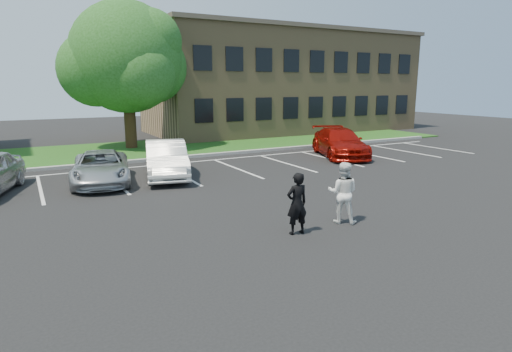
% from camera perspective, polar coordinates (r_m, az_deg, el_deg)
% --- Properties ---
extents(ground_plane, '(90.00, 90.00, 0.00)m').
position_cam_1_polar(ground_plane, '(12.23, 2.27, -6.60)').
color(ground_plane, black).
rests_on(ground_plane, ground).
extents(curb, '(40.00, 0.30, 0.15)m').
position_cam_1_polar(curb, '(23.05, -13.28, 2.19)').
color(curb, gray).
rests_on(curb, ground).
extents(grass_strip, '(44.00, 8.00, 0.08)m').
position_cam_1_polar(grass_strip, '(26.88, -15.59, 3.37)').
color(grass_strip, '#173D0F').
rests_on(grass_strip, ground).
extents(stall_lines, '(34.00, 5.36, 0.01)m').
position_cam_1_polar(stall_lines, '(20.64, -7.23, 1.09)').
color(stall_lines, silver).
rests_on(stall_lines, ground).
extents(office_building, '(22.40, 10.40, 8.30)m').
position_cam_1_polar(office_building, '(37.66, 3.40, 12.47)').
color(office_building, '#8E754F').
rests_on(office_building, ground).
extents(tree, '(7.80, 7.20, 8.80)m').
position_cam_1_polar(tree, '(27.69, -16.78, 14.58)').
color(tree, black).
rests_on(tree, ground).
extents(man_black_suit, '(0.63, 0.43, 1.68)m').
position_cam_1_polar(man_black_suit, '(11.37, 5.48, -3.68)').
color(man_black_suit, black).
rests_on(man_black_suit, ground).
extents(man_white_shirt, '(1.09, 1.08, 1.78)m').
position_cam_1_polar(man_white_shirt, '(12.50, 11.50, -2.19)').
color(man_white_shirt, white).
rests_on(man_white_shirt, ground).
extents(car_silver_minivan, '(2.95, 4.98, 1.30)m').
position_cam_1_polar(car_silver_minivan, '(18.27, -19.98, 1.06)').
color(car_silver_minivan, '#B0B3B7').
rests_on(car_silver_minivan, ground).
extents(car_white_sedan, '(2.75, 4.99, 1.56)m').
position_cam_1_polar(car_white_sedan, '(18.75, -11.87, 2.21)').
color(car_white_sedan, white).
rests_on(car_white_sedan, ground).
extents(car_red_compact, '(3.98, 5.72, 1.54)m').
position_cam_1_polar(car_red_compact, '(24.14, 11.10, 4.39)').
color(car_red_compact, '#880B04').
rests_on(car_red_compact, ground).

